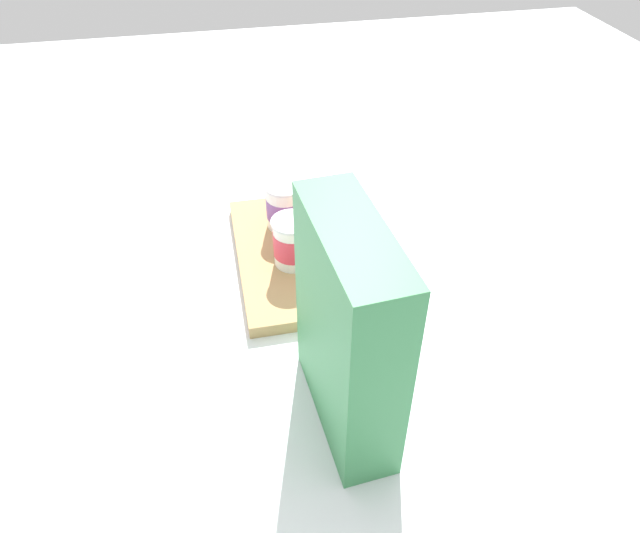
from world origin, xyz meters
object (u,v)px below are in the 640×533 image
at_px(cutting_board, 307,253).
at_px(yogurt_cup_back, 285,206).
at_px(yogurt_cup_front, 293,242).
at_px(banana_bunch, 316,217).
at_px(cereal_box, 348,333).

bearing_deg(cutting_board, yogurt_cup_back, 17.86).
bearing_deg(yogurt_cup_back, yogurt_cup_front, 177.98).
xyz_separation_m(yogurt_cup_back, banana_bunch, (-0.01, -0.05, -0.02)).
bearing_deg(cutting_board, banana_bunch, -24.03).
bearing_deg(cereal_box, yogurt_cup_back, 177.38).
xyz_separation_m(cereal_box, yogurt_cup_front, (0.28, 0.02, -0.08)).
xyz_separation_m(cutting_board, yogurt_cup_back, (0.07, 0.02, 0.05)).
height_order(cereal_box, yogurt_cup_front, cereal_box).
relative_size(cutting_board, banana_bunch, 1.72).
xyz_separation_m(yogurt_cup_front, yogurt_cup_back, (0.10, -0.00, -0.00)).
relative_size(yogurt_cup_front, banana_bunch, 0.42).
xyz_separation_m(cereal_box, yogurt_cup_back, (0.38, 0.01, -0.08)).
distance_m(cutting_board, cereal_box, 0.34).
relative_size(cereal_box, yogurt_cup_back, 3.56).
relative_size(yogurt_cup_back, banana_bunch, 0.42).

